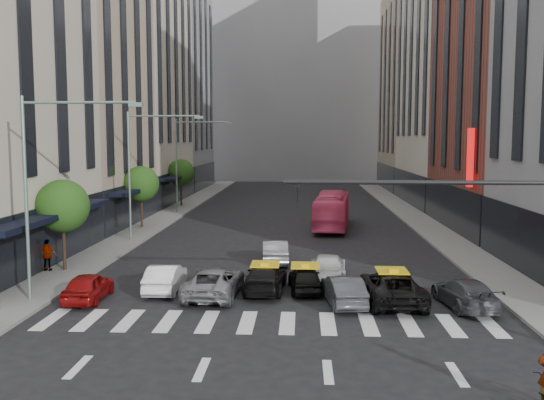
# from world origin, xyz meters

# --- Properties ---
(ground) EXTENTS (160.00, 160.00, 0.00)m
(ground) POSITION_xyz_m (0.00, 0.00, 0.00)
(ground) COLOR black
(ground) RESTS_ON ground
(sidewalk_left) EXTENTS (3.00, 96.00, 0.15)m
(sidewalk_left) POSITION_xyz_m (-11.50, 30.00, 0.07)
(sidewalk_left) COLOR slate
(sidewalk_left) RESTS_ON ground
(sidewalk_right) EXTENTS (3.00, 96.00, 0.15)m
(sidewalk_right) POSITION_xyz_m (11.50, 30.00, 0.07)
(sidewalk_right) COLOR slate
(sidewalk_right) RESTS_ON ground
(building_left_b) EXTENTS (8.00, 16.00, 24.00)m
(building_left_b) POSITION_xyz_m (-17.00, 28.00, 12.00)
(building_left_b) COLOR tan
(building_left_b) RESTS_ON ground
(building_left_c) EXTENTS (8.00, 20.00, 36.00)m
(building_left_c) POSITION_xyz_m (-17.00, 46.00, 18.00)
(building_left_c) COLOR beige
(building_left_c) RESTS_ON ground
(building_left_d) EXTENTS (8.00, 18.00, 30.00)m
(building_left_d) POSITION_xyz_m (-17.00, 65.00, 15.00)
(building_left_d) COLOR gray
(building_left_d) RESTS_ON ground
(building_right_b) EXTENTS (8.00, 18.00, 26.00)m
(building_right_b) POSITION_xyz_m (17.00, 27.00, 13.00)
(building_right_b) COLOR brown
(building_right_b) RESTS_ON ground
(building_right_c) EXTENTS (8.00, 20.00, 40.00)m
(building_right_c) POSITION_xyz_m (17.00, 46.00, 20.00)
(building_right_c) COLOR beige
(building_right_c) RESTS_ON ground
(building_right_d) EXTENTS (8.00, 18.00, 28.00)m
(building_right_d) POSITION_xyz_m (17.00, 65.00, 14.00)
(building_right_d) COLOR tan
(building_right_d) RESTS_ON ground
(building_far) EXTENTS (30.00, 10.00, 36.00)m
(building_far) POSITION_xyz_m (0.00, 85.00, 18.00)
(building_far) COLOR gray
(building_far) RESTS_ON ground
(tree_near) EXTENTS (2.88, 2.88, 4.95)m
(tree_near) POSITION_xyz_m (-11.80, 10.00, 3.65)
(tree_near) COLOR black
(tree_near) RESTS_ON sidewalk_left
(tree_mid) EXTENTS (2.88, 2.88, 4.95)m
(tree_mid) POSITION_xyz_m (-11.80, 26.00, 3.65)
(tree_mid) COLOR black
(tree_mid) RESTS_ON sidewalk_left
(tree_far) EXTENTS (2.88, 2.88, 4.95)m
(tree_far) POSITION_xyz_m (-11.80, 42.00, 3.65)
(tree_far) COLOR black
(tree_far) RESTS_ON sidewalk_left
(streetlamp_near) EXTENTS (5.38, 0.25, 9.00)m
(streetlamp_near) POSITION_xyz_m (-10.04, 4.00, 5.90)
(streetlamp_near) COLOR gray
(streetlamp_near) RESTS_ON sidewalk_left
(streetlamp_mid) EXTENTS (5.38, 0.25, 9.00)m
(streetlamp_mid) POSITION_xyz_m (-10.04, 20.00, 5.90)
(streetlamp_mid) COLOR gray
(streetlamp_mid) RESTS_ON sidewalk_left
(streetlamp_far) EXTENTS (5.38, 0.25, 9.00)m
(streetlamp_far) POSITION_xyz_m (-10.04, 36.00, 5.90)
(streetlamp_far) COLOR gray
(streetlamp_far) RESTS_ON sidewalk_left
(traffic_signal) EXTENTS (10.10, 0.20, 6.00)m
(traffic_signal) POSITION_xyz_m (7.69, -1.00, 4.47)
(traffic_signal) COLOR black
(traffic_signal) RESTS_ON ground
(liberty_sign) EXTENTS (0.30, 0.70, 4.00)m
(liberty_sign) POSITION_xyz_m (12.60, 20.00, 6.00)
(liberty_sign) COLOR red
(liberty_sign) RESTS_ON ground
(car_red) EXTENTS (1.60, 3.82, 1.29)m
(car_red) POSITION_xyz_m (-8.47, 4.39, 0.65)
(car_red) COLOR maroon
(car_red) RESTS_ON ground
(car_white_front) EXTENTS (1.46, 4.05, 1.33)m
(car_white_front) POSITION_xyz_m (-5.36, 6.17, 0.66)
(car_white_front) COLOR white
(car_white_front) RESTS_ON ground
(car_silver) EXTENTS (2.55, 5.09, 1.38)m
(car_silver) POSITION_xyz_m (-2.90, 5.38, 0.69)
(car_silver) COLOR gray
(car_silver) RESTS_ON ground
(taxi_left) EXTENTS (2.07, 4.61, 1.31)m
(taxi_left) POSITION_xyz_m (-0.58, 6.40, 0.66)
(taxi_left) COLOR black
(taxi_left) RESTS_ON ground
(taxi_center) EXTENTS (1.78, 3.76, 1.24)m
(taxi_center) POSITION_xyz_m (1.32, 6.53, 0.62)
(taxi_center) COLOR black
(taxi_center) RESTS_ON ground
(car_grey_mid) EXTENTS (1.92, 4.13, 1.31)m
(car_grey_mid) POSITION_xyz_m (3.00, 4.28, 0.65)
(car_grey_mid) COLOR #38393F
(car_grey_mid) RESTS_ON ground
(taxi_right) EXTENTS (2.66, 5.35, 1.46)m
(taxi_right) POSITION_xyz_m (5.15, 4.63, 0.73)
(taxi_right) COLOR black
(taxi_right) RESTS_ON ground
(car_grey_curb) EXTENTS (2.38, 4.60, 1.27)m
(car_grey_curb) POSITION_xyz_m (8.22, 4.09, 0.64)
(car_grey_curb) COLOR #3D3F44
(car_grey_curb) RESTS_ON ground
(car_row2_left) EXTENTS (1.74, 4.25, 1.37)m
(car_row2_left) POSITION_xyz_m (-0.42, 13.06, 0.68)
(car_row2_left) COLOR #95959A
(car_row2_left) RESTS_ON ground
(car_row2_right) EXTENTS (2.05, 4.56, 1.30)m
(car_row2_right) POSITION_xyz_m (2.52, 9.22, 0.65)
(car_row2_right) COLOR silver
(car_row2_right) RESTS_ON ground
(bus) EXTENTS (3.48, 10.59, 2.90)m
(bus) POSITION_xyz_m (3.58, 27.12, 1.45)
(bus) COLOR #F84878
(bus) RESTS_ON ground
(pedestrian_far) EXTENTS (1.02, 0.46, 1.72)m
(pedestrian_far) POSITION_xyz_m (-12.60, 9.67, 1.01)
(pedestrian_far) COLOR gray
(pedestrian_far) RESTS_ON sidewalk_left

